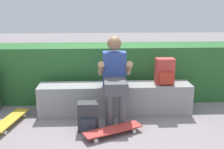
% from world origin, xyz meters
% --- Properties ---
extents(ground_plane, '(24.00, 24.00, 0.00)m').
position_xyz_m(ground_plane, '(0.00, 0.00, 0.00)').
color(ground_plane, gray).
extents(bench_main, '(2.36, 0.40, 0.47)m').
position_xyz_m(bench_main, '(0.00, 0.34, 0.24)').
color(bench_main, gray).
rests_on(bench_main, ground).
extents(person_skater, '(0.49, 0.62, 1.22)m').
position_xyz_m(person_skater, '(-0.02, 0.14, 0.67)').
color(person_skater, '#2D4793').
rests_on(person_skater, ground).
extents(skateboard_near_person, '(0.81, 0.51, 0.09)m').
position_xyz_m(skateboard_near_person, '(-0.08, -0.40, 0.07)').
color(skateboard_near_person, '#BC3833').
rests_on(skateboard_near_person, ground).
extents(skateboard_beside_bench, '(0.36, 0.82, 0.09)m').
position_xyz_m(skateboard_beside_bench, '(-1.53, -0.01, 0.07)').
color(skateboard_beside_bench, gold).
rests_on(skateboard_beside_bench, ground).
extents(backpack_on_bench, '(0.28, 0.23, 0.40)m').
position_xyz_m(backpack_on_bench, '(0.76, 0.33, 0.67)').
color(backpack_on_bench, '#B23833').
rests_on(backpack_on_bench, bench_main).
extents(backpack_on_ground, '(0.28, 0.23, 0.40)m').
position_xyz_m(backpack_on_ground, '(-0.40, -0.24, 0.19)').
color(backpack_on_ground, '#333338').
rests_on(backpack_on_ground, ground).
extents(hedge_row, '(6.28, 0.72, 0.97)m').
position_xyz_m(hedge_row, '(-0.25, 1.08, 0.49)').
color(hedge_row, '#2B622D').
rests_on(hedge_row, ground).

